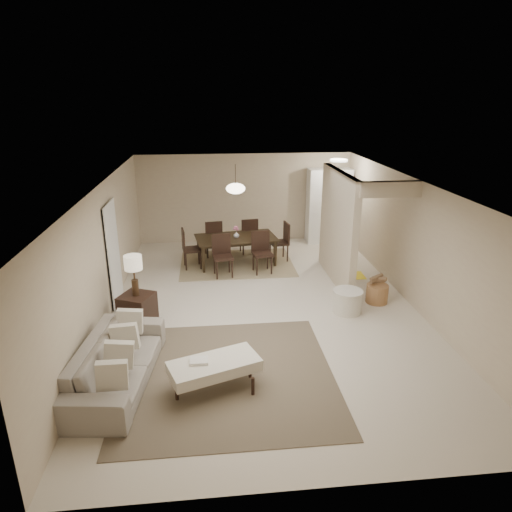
{
  "coord_description": "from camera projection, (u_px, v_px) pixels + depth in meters",
  "views": [
    {
      "loc": [
        -1.03,
        -8.23,
        4.05
      ],
      "look_at": [
        -0.14,
        0.15,
        1.05
      ],
      "focal_mm": 32.0,
      "sensor_mm": 36.0,
      "label": 1
    }
  ],
  "objects": [
    {
      "name": "flush_light",
      "position": [
        339.0,
        160.0,
        11.57
      ],
      "size": [
        0.44,
        0.44,
        0.05
      ],
      "primitive_type": "cylinder",
      "color": "white",
      "rests_on": "ceiling"
    },
    {
      "name": "wicker_basket",
      "position": [
        377.0,
        294.0,
        9.34
      ],
      "size": [
        0.46,
        0.46,
        0.38
      ],
      "primitive_type": "cylinder",
      "rotation": [
        0.0,
        0.0,
        -0.02
      ],
      "color": "#97673C",
      "rests_on": "floor"
    },
    {
      "name": "pantry_cabinet",
      "position": [
        328.0,
        206.0,
        12.94
      ],
      "size": [
        1.2,
        0.55,
        2.1
      ],
      "primitive_type": "cube",
      "color": "white",
      "rests_on": "floor"
    },
    {
      "name": "vase",
      "position": [
        236.0,
        235.0,
        11.26
      ],
      "size": [
        0.18,
        0.18,
        0.15
      ],
      "primitive_type": "imported",
      "rotation": [
        0.0,
        0.0,
        -0.38
      ],
      "color": "silver",
      "rests_on": "dining_table"
    },
    {
      "name": "dining_chairs",
      "position": [
        236.0,
        245.0,
        11.35
      ],
      "size": [
        2.69,
        2.09,
        0.99
      ],
      "color": "black",
      "rests_on": "dining_rug"
    },
    {
      "name": "doorway",
      "position": [
        113.0,
        255.0,
        9.1
      ],
      "size": [
        0.04,
        0.9,
        2.04
      ],
      "primitive_type": "cube",
      "color": "black",
      "rests_on": "floor"
    },
    {
      "name": "dining_table",
      "position": [
        237.0,
        251.0,
        11.4
      ],
      "size": [
        2.11,
        1.36,
        0.69
      ],
      "primitive_type": "imported",
      "rotation": [
        0.0,
        0.0,
        0.14
      ],
      "color": "black",
      "rests_on": "dining_rug"
    },
    {
      "name": "left_wall",
      "position": [
        104.0,
        254.0,
        8.46
      ],
      "size": [
        0.0,
        9.0,
        9.0
      ],
      "primitive_type": "plane",
      "rotation": [
        1.57,
        0.0,
        1.57
      ],
      "color": "#C1AC92",
      "rests_on": "floor"
    },
    {
      "name": "sofa",
      "position": [
        117.0,
        362.0,
        6.67
      ],
      "size": [
        2.46,
        1.21,
        0.69
      ],
      "primitive_type": "imported",
      "rotation": [
        0.0,
        0.0,
        1.45
      ],
      "color": "gray",
      "rests_on": "floor"
    },
    {
      "name": "right_wall",
      "position": [
        414.0,
        243.0,
        9.05
      ],
      "size": [
        0.0,
        9.0,
        9.0
      ],
      "primitive_type": "plane",
      "rotation": [
        1.57,
        0.0,
        -1.57
      ],
      "color": "#C1AC92",
      "rests_on": "floor"
    },
    {
      "name": "ceiling",
      "position": [
        264.0,
        184.0,
        8.33
      ],
      "size": [
        9.0,
        9.0,
        0.0
      ],
      "primitive_type": "plane",
      "rotation": [
        3.14,
        0.0,
        0.0
      ],
      "color": "white",
      "rests_on": "back_wall"
    },
    {
      "name": "living_rug",
      "position": [
        228.0,
        375.0,
        6.95
      ],
      "size": [
        3.2,
        3.2,
        0.01
      ],
      "primitive_type": "cube",
      "color": "brown",
      "rests_on": "floor"
    },
    {
      "name": "round_pouf",
      "position": [
        347.0,
        301.0,
        8.91
      ],
      "size": [
        0.58,
        0.58,
        0.45
      ],
      "primitive_type": "cylinder",
      "color": "beige",
      "rests_on": "floor"
    },
    {
      "name": "floor",
      "position": [
        264.0,
        307.0,
        9.17
      ],
      "size": [
        9.0,
        9.0,
        0.0
      ],
      "primitive_type": "plane",
      "color": "beige",
      "rests_on": "ground"
    },
    {
      "name": "partition",
      "position": [
        338.0,
        228.0,
        10.1
      ],
      "size": [
        0.15,
        2.5,
        2.5
      ],
      "primitive_type": "cube",
      "color": "#C1AC92",
      "rests_on": "floor"
    },
    {
      "name": "table_lamp",
      "position": [
        133.0,
        266.0,
        8.09
      ],
      "size": [
        0.32,
        0.32,
        0.76
      ],
      "color": "#442F1D",
      "rests_on": "side_table"
    },
    {
      "name": "yellow_mat",
      "position": [
        347.0,
        276.0,
        10.75
      ],
      "size": [
        0.81,
        0.51,
        0.01
      ],
      "primitive_type": "cube",
      "rotation": [
        0.0,
        0.0,
        -0.03
      ],
      "color": "yellow",
      "rests_on": "floor"
    },
    {
      "name": "back_wall",
      "position": [
        245.0,
        198.0,
        12.97
      ],
      "size": [
        6.0,
        0.0,
        6.0
      ],
      "primitive_type": "plane",
      "rotation": [
        1.57,
        0.0,
        0.0
      ],
      "color": "#C1AC92",
      "rests_on": "floor"
    },
    {
      "name": "pendant_light",
      "position": [
        236.0,
        188.0,
        10.88
      ],
      "size": [
        0.46,
        0.46,
        0.71
      ],
      "color": "#442F1D",
      "rests_on": "ceiling"
    },
    {
      "name": "ottoman_bench",
      "position": [
        214.0,
        367.0,
        6.53
      ],
      "size": [
        1.4,
        0.99,
        0.46
      ],
      "rotation": [
        0.0,
        0.0,
        0.35
      ],
      "color": "beige",
      "rests_on": "living_rug"
    },
    {
      "name": "side_table",
      "position": [
        138.0,
        310.0,
        8.38
      ],
      "size": [
        0.73,
        0.73,
        0.6
      ],
      "primitive_type": "cube",
      "rotation": [
        0.0,
        0.0,
        -0.42
      ],
      "color": "black",
      "rests_on": "floor"
    },
    {
      "name": "dining_rug",
      "position": [
        237.0,
        264.0,
        11.52
      ],
      "size": [
        2.8,
        2.1,
        0.01
      ],
      "primitive_type": "cube",
      "color": "#8C7857",
      "rests_on": "floor"
    }
  ]
}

